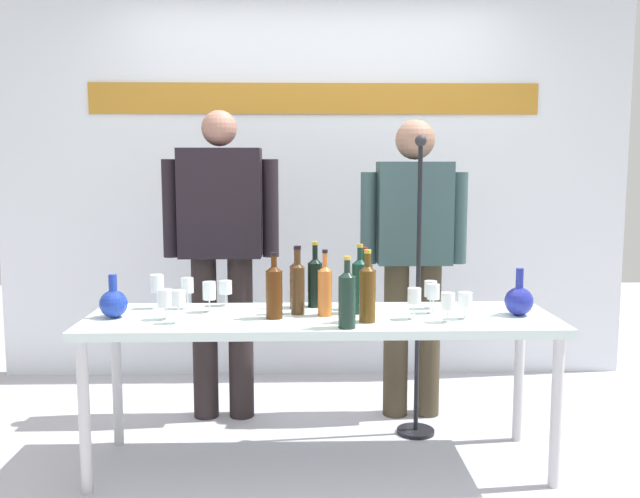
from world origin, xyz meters
name	(u,v)px	position (x,y,z in m)	size (l,w,h in m)	color
ground_plane	(321,464)	(0.00, 0.00, 0.00)	(10.00, 10.00, 0.00)	#B6B3BF
back_wall	(315,154)	(0.00, 1.48, 1.50)	(4.21, 0.11, 3.00)	white
display_table	(321,328)	(0.00, 0.00, 0.66)	(2.18, 0.62, 0.73)	silver
decanter_blue_left	(113,303)	(-0.96, -0.01, 0.79)	(0.13, 0.13, 0.20)	#1C349E
decanter_blue_right	(519,300)	(0.93, -0.01, 0.80)	(0.13, 0.13, 0.22)	#232A96
presenter_left	(221,243)	(-0.54, 0.64, 1.00)	(0.64, 0.22, 1.72)	black
presenter_right	(413,249)	(0.54, 0.64, 0.96)	(0.60, 0.22, 1.67)	#403625
wine_bottle_0	(297,282)	(-0.11, 0.18, 0.85)	(0.07, 0.07, 0.31)	#4D270F
wine_bottle_1	(274,290)	(-0.22, -0.05, 0.86)	(0.08, 0.08, 0.31)	#49240B
wine_bottle_2	(325,289)	(0.02, 0.00, 0.85)	(0.07, 0.07, 0.31)	orange
wine_bottle_3	(365,283)	(0.22, 0.14, 0.85)	(0.08, 0.08, 0.30)	#233F1E
wine_bottle_4	(347,297)	(0.11, -0.24, 0.86)	(0.07, 0.07, 0.31)	#172C23
wine_bottle_5	(298,285)	(-0.11, 0.04, 0.86)	(0.06, 0.06, 0.32)	#493019
wine_bottle_6	(360,284)	(0.19, 0.05, 0.87)	(0.07, 0.07, 0.33)	#0F3428
wine_bottle_7	(367,291)	(0.20, -0.13, 0.87)	(0.07, 0.07, 0.33)	#533410
wine_bottle_8	(315,280)	(-0.02, 0.21, 0.86)	(0.07, 0.07, 0.33)	black
wine_glass_left_0	(157,284)	(-0.80, 0.18, 0.85)	(0.07, 0.07, 0.17)	white
wine_glass_left_1	(209,291)	(-0.53, 0.09, 0.83)	(0.06, 0.06, 0.15)	white
wine_glass_left_2	(166,299)	(-0.71, -0.06, 0.82)	(0.07, 0.07, 0.14)	white
wine_glass_left_3	(187,286)	(-0.65, 0.17, 0.84)	(0.06, 0.06, 0.15)	white
wine_glass_left_4	(225,288)	(-0.47, 0.24, 0.82)	(0.07, 0.07, 0.13)	white
wine_glass_left_5	(179,299)	(-0.63, -0.14, 0.83)	(0.06, 0.06, 0.15)	white
wine_glass_right_0	(448,302)	(0.56, -0.15, 0.82)	(0.06, 0.06, 0.13)	white
wine_glass_right_1	(414,297)	(0.42, -0.09, 0.83)	(0.06, 0.06, 0.14)	white
wine_glass_right_2	(431,290)	(0.54, 0.14, 0.82)	(0.06, 0.06, 0.14)	white
wine_glass_right_3	(433,293)	(0.53, 0.04, 0.82)	(0.06, 0.06, 0.14)	white
wine_glass_right_4	(465,300)	(0.65, -0.09, 0.81)	(0.06, 0.06, 0.12)	white
microphone_stand	(417,336)	(0.52, 0.36, 0.53)	(0.20, 0.20, 1.58)	black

